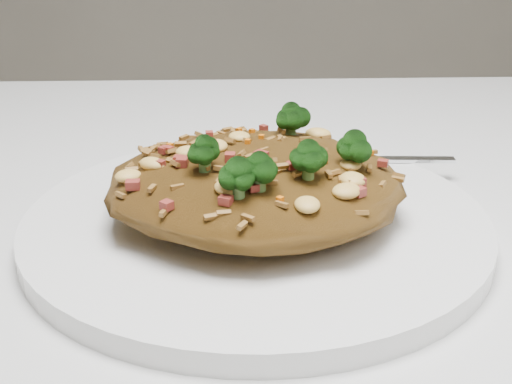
{
  "coord_description": "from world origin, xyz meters",
  "views": [
    {
      "loc": [
        0.06,
        -0.39,
        0.95
      ],
      "look_at": [
        0.07,
        0.01,
        0.78
      ],
      "focal_mm": 50.0,
      "sensor_mm": 36.0,
      "label": 1
    }
  ],
  "objects_px": {
    "dining_table": "(151,367)",
    "fried_rice": "(257,173)",
    "plate": "(256,224)",
    "fork": "(356,159)"
  },
  "relations": [
    {
      "from": "dining_table",
      "to": "fried_rice",
      "type": "relative_size",
      "value": 6.63
    },
    {
      "from": "plate",
      "to": "fork",
      "type": "xyz_separation_m",
      "value": [
        0.08,
        0.09,
        0.01
      ]
    },
    {
      "from": "plate",
      "to": "fork",
      "type": "bearing_deg",
      "value": 49.07
    },
    {
      "from": "dining_table",
      "to": "fried_rice",
      "type": "bearing_deg",
      "value": 9.68
    },
    {
      "from": "plate",
      "to": "fried_rice",
      "type": "bearing_deg",
      "value": -59.83
    },
    {
      "from": "plate",
      "to": "fork",
      "type": "relative_size",
      "value": 1.78
    },
    {
      "from": "fried_rice",
      "to": "dining_table",
      "type": "bearing_deg",
      "value": -170.32
    },
    {
      "from": "fried_rice",
      "to": "fork",
      "type": "relative_size",
      "value": 1.11
    },
    {
      "from": "dining_table",
      "to": "fork",
      "type": "bearing_deg",
      "value": 34.61
    },
    {
      "from": "fork",
      "to": "plate",
      "type": "bearing_deg",
      "value": -127.82
    }
  ]
}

